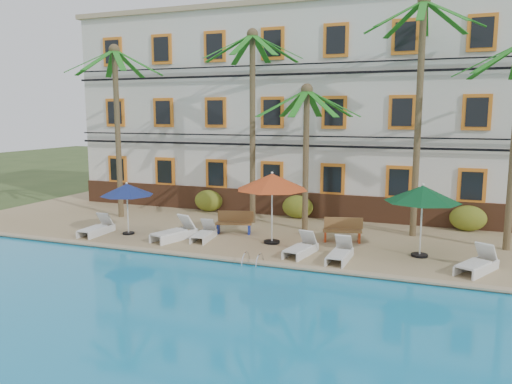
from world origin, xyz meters
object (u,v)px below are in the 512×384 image
at_px(palm_a, 117,108).
at_px(lounger_d, 301,247).
at_px(bench_right, 342,229).
at_px(umbrella_red, 272,182).
at_px(bench_left, 234,222).
at_px(umbrella_blue, 127,190).
at_px(umbrella_green, 423,194).
at_px(lounger_e, 340,253).
at_px(lounger_b, 175,232).
at_px(lounger_f, 477,263).
at_px(palm_b, 252,101).
at_px(lounger_a, 97,228).
at_px(lounger_c, 204,233).
at_px(pool_ladder, 253,263).
at_px(palm_c, 306,134).
at_px(palm_d, 420,87).

relative_size(palm_a, lounger_d, 4.50).
xyz_separation_m(lounger_d, bench_right, (0.99, 2.41, 0.21)).
distance_m(umbrella_red, bench_left, 2.94).
bearing_deg(umbrella_blue, bench_right, 12.88).
bearing_deg(umbrella_green, lounger_e, -149.37).
xyz_separation_m(lounger_b, lounger_f, (10.99, -0.28, -0.02)).
distance_m(umbrella_red, bench_right, 3.37).
xyz_separation_m(lounger_b, lounger_d, (5.27, -0.35, -0.04)).
relative_size(palm_b, lounger_a, 4.85).
relative_size(umbrella_blue, lounger_c, 1.29).
relative_size(lounger_e, pool_ladder, 2.33).
bearing_deg(lounger_e, lounger_b, 175.15).
bearing_deg(lounger_d, lounger_e, -8.63).
bearing_deg(palm_a, umbrella_red, -14.39).
bearing_deg(pool_ladder, bench_left, 121.30).
bearing_deg(palm_c, umbrella_green, -27.98).
distance_m(palm_c, lounger_a, 9.53).
xyz_separation_m(umbrella_red, bench_left, (-2.00, 0.98, -1.91)).
relative_size(umbrella_red, lounger_d, 1.54).
height_order(palm_c, umbrella_red, palm_c).
bearing_deg(pool_ladder, lounger_a, 168.47).
height_order(palm_d, lounger_c, palm_d).
xyz_separation_m(umbrella_green, pool_ladder, (-5.16, -2.85, -2.20)).
xyz_separation_m(umbrella_green, bench_left, (-7.43, 0.88, -1.73)).
height_order(palm_d, umbrella_blue, palm_d).
height_order(palm_b, bench_left, palm_b).
bearing_deg(lounger_f, lounger_a, -179.50).
distance_m(palm_b, bench_right, 7.02).
relative_size(lounger_e, bench_left, 1.10).
relative_size(lounger_b, lounger_d, 1.16).
bearing_deg(palm_c, lounger_b, -141.41).
relative_size(lounger_b, pool_ladder, 2.83).
distance_m(umbrella_green, lounger_b, 9.45).
bearing_deg(palm_c, umbrella_blue, -152.97).
bearing_deg(palm_d, bench_left, -162.72).
distance_m(lounger_a, lounger_c, 4.61).
bearing_deg(lounger_d, lounger_f, 0.69).
height_order(palm_a, lounger_a, palm_a).
bearing_deg(lounger_a, palm_c, 26.50).
bearing_deg(bench_left, palm_b, 90.45).
distance_m(palm_d, lounger_b, 11.20).
xyz_separation_m(palm_a, umbrella_blue, (2.43, -2.88, -3.37)).
distance_m(palm_a, umbrella_blue, 5.05).
bearing_deg(pool_ladder, lounger_b, 154.43).
relative_size(umbrella_blue, lounger_d, 1.21).
bearing_deg(umbrella_blue, pool_ladder, -17.94).
bearing_deg(palm_d, lounger_c, -154.84).
xyz_separation_m(umbrella_red, pool_ladder, (0.27, -2.75, -2.38)).
bearing_deg(palm_a, umbrella_green, -8.46).
bearing_deg(umbrella_red, lounger_c, -170.51).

